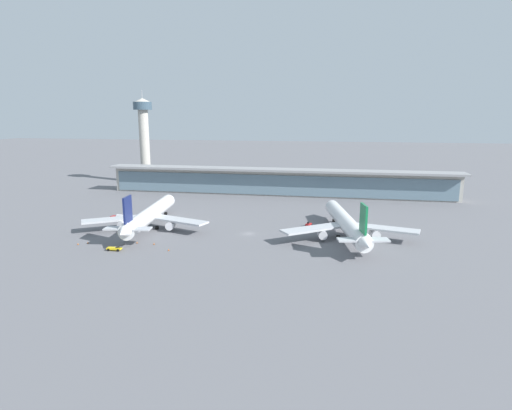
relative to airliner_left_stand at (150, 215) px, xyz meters
name	(u,v)px	position (x,y,z in m)	size (l,w,h in m)	color
ground_plane	(248,234)	(40.42, -0.66, -5.47)	(1200.00, 1200.00, 0.00)	slate
airliner_left_stand	(150,215)	(0.00, 0.00, 0.00)	(49.80, 65.22, 17.38)	white
airliner_centre_stand	(346,223)	(76.97, 1.11, 0.00)	(49.26, 64.88, 17.38)	white
service_truck_near_nose_red	(309,225)	(62.36, 14.29, -4.60)	(2.81, 3.32, 2.05)	#B21E1E
service_truck_under_wing_yellow	(115,248)	(0.75, -29.20, -4.66)	(6.85, 2.11, 2.70)	yellow
service_truck_mid_apron_red	(121,217)	(-17.34, 8.61, -3.76)	(8.88, 4.05, 2.95)	#B21E1E
terminal_building	(278,181)	(40.42, 81.13, 2.39)	(198.08, 12.80, 15.20)	#B2ADA3
control_tower	(144,133)	(-52.64, 109.69, 27.60)	(12.00, 12.00, 60.39)	#B2ADA3
safety_cone_alpha	(169,250)	(18.45, -25.95, -5.15)	(0.62, 0.62, 0.70)	orange
safety_cone_bravo	(154,244)	(10.76, -20.47, -5.15)	(0.62, 0.62, 0.70)	orange
safety_cone_charlie	(78,244)	(-15.29, -25.61, -5.15)	(0.62, 0.62, 0.70)	orange
safety_cone_delta	(137,242)	(4.22, -20.12, -5.15)	(0.62, 0.62, 0.70)	orange
safety_cone_echo	(88,243)	(-12.78, -23.59, -5.15)	(0.62, 0.62, 0.70)	orange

